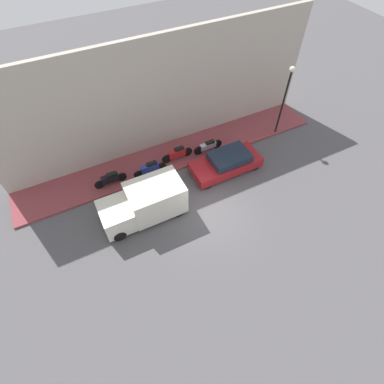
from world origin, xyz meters
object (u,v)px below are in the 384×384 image
(delivery_van, at_px, (144,203))
(motorcycle_black, at_px, (110,179))
(motorcycle_red, at_px, (177,153))
(scooter_silver, at_px, (208,146))
(streetlamp, at_px, (286,91))
(motorcycle_blue, at_px, (150,168))
(parked_car, at_px, (227,163))

(delivery_van, bearing_deg, motorcycle_black, 20.02)
(motorcycle_red, xyz_separation_m, scooter_silver, (-0.22, -2.08, -0.05))
(streetlamp, bearing_deg, motorcycle_blue, 88.74)
(motorcycle_black, relative_size, streetlamp, 0.41)
(delivery_van, height_order, motorcycle_red, delivery_van)
(delivery_van, distance_m, motorcycle_blue, 2.98)
(motorcycle_red, distance_m, scooter_silver, 2.09)
(parked_car, bearing_deg, motorcycle_blue, 68.51)
(motorcycle_blue, height_order, motorcycle_black, motorcycle_black)
(parked_car, relative_size, scooter_silver, 2.15)
(parked_car, xyz_separation_m, motorcycle_blue, (1.70, 4.31, -0.05))
(scooter_silver, relative_size, streetlamp, 0.42)
(scooter_silver, distance_m, streetlamp, 5.81)
(motorcycle_red, height_order, streetlamp, streetlamp)
(motorcycle_red, height_order, motorcycle_black, motorcycle_red)
(motorcycle_blue, distance_m, streetlamp, 9.57)
(motorcycle_red, bearing_deg, parked_car, -132.06)
(scooter_silver, bearing_deg, motorcycle_black, 89.52)
(delivery_van, bearing_deg, motorcycle_blue, -26.79)
(motorcycle_red, distance_m, streetlamp, 7.70)
(parked_car, bearing_deg, streetlamp, -72.93)
(parked_car, height_order, delivery_van, delivery_van)
(delivery_van, relative_size, motorcycle_red, 2.16)
(delivery_van, distance_m, scooter_silver, 6.10)
(streetlamp, bearing_deg, motorcycle_black, 87.86)
(motorcycle_black, bearing_deg, motorcycle_blue, -95.55)
(delivery_van, height_order, streetlamp, streetlamp)
(streetlamp, bearing_deg, scooter_silver, 85.77)
(parked_car, xyz_separation_m, streetlamp, (1.50, -4.87, 2.65))
(motorcycle_red, bearing_deg, motorcycle_blue, 101.26)
(scooter_silver, distance_m, motorcycle_black, 6.44)
(delivery_van, height_order, scooter_silver, delivery_van)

